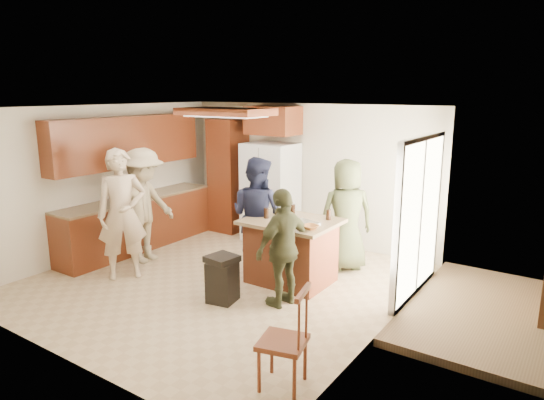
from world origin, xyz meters
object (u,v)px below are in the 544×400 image
Objects in this scene: person_front_left at (122,214)px; person_behind_left at (257,216)px; person_counter at (144,206)px; refrigerator at (270,192)px; kitchen_island at (291,250)px; spindle_chair at (285,342)px; person_behind_right at (346,215)px; trash_bin at (222,278)px; person_side_right at (284,248)px.

person_behind_left is (1.51, 1.27, -0.07)m from person_front_left.
refrigerator is at bearing -29.33° from person_counter.
kitchen_island is (0.64, -0.05, -0.41)m from person_behind_left.
person_behind_left is at bearing 175.16° from kitchen_island.
person_front_left is at bearing -150.41° from kitchen_island.
spindle_chair is (2.70, -3.74, -0.45)m from refrigerator.
spindle_chair is (1.31, -2.22, -0.02)m from kitchen_island.
person_behind_right is 3.28m from spindle_chair.
person_front_left reaches higher than spindle_chair.
person_front_left is at bearing -3.61° from person_behind_right.
person_front_left is 0.71m from person_counter.
trash_bin is at bearing -107.09° from person_counter.
trash_bin is (0.26, -1.14, -0.57)m from person_behind_left.
person_behind_left is 1.30m from trash_bin.
spindle_chair is at bearing -33.81° from trash_bin.
person_behind_right is 1.63m from person_side_right.
kitchen_island is at bearing 120.55° from spindle_chair.
person_behind_left is at bearing 102.66° from trash_bin.
kitchen_island is 1.16m from trash_bin.
person_side_right is (2.48, 0.51, -0.19)m from person_front_left.
trash_bin is 2.05m from spindle_chair.
person_side_right is at bearing 140.99° from person_behind_left.
person_behind_right is (1.06, 0.86, -0.02)m from person_behind_left.
person_front_left is at bearing -159.59° from person_counter.
person_behind_left is at bearing -62.86° from refrigerator.
refrigerator is 2.85m from trash_bin.
trash_bin is at bearing -49.09° from person_front_left.
person_behind_right is at bearing -141.72° from person_behind_left.
trash_bin is (-0.72, -0.37, -0.45)m from person_side_right.
person_behind_right is (2.57, 2.14, -0.10)m from person_front_left.
person_front_left is 1.07× the size of refrigerator.
refrigerator is at bearing -129.79° from person_side_right.
person_front_left reaches higher than person_behind_right.
person_behind_right is 1.74× the size of spindle_chair.
trash_bin is 0.63× the size of spindle_chair.
person_counter reaches higher than spindle_chair.
person_counter is at bearing 59.80° from person_front_left.
person_behind_left is at bearing -115.73° from person_side_right.
kitchen_island is at bearing -47.50° from refrigerator.
spindle_chair reaches higher than kitchen_island.
person_behind_left is 0.96× the size of person_counter.
person_behind_right is at bearing 105.81° from spindle_chair.
person_behind_right is 1.35× the size of kitchen_island.
person_counter reaches higher than person_side_right.
person_front_left is 2.52m from kitchen_island.
person_counter reaches higher than refrigerator.
person_front_left is 3.34m from person_behind_right.
person_front_left is 1.11× the size of person_behind_right.
refrigerator is 4.64m from spindle_chair.
spindle_chair is (3.46, -1.00, -0.51)m from person_front_left.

